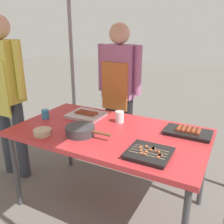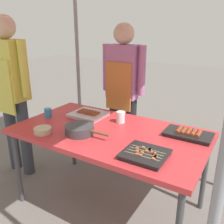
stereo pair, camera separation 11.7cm
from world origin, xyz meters
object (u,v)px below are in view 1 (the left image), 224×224
Objects in this scene: tray_meat_skewers at (149,153)px; drink_cup_by_wok at (45,114)px; cooking_wok at (80,130)px; customer_nearby at (6,86)px; vendor_woman at (119,85)px; condiment_bowl at (42,132)px; tray_pork_links at (86,115)px; stall_table at (109,136)px; drink_cup_near_edge at (120,117)px; tray_grilled_sausages at (188,132)px.

drink_cup_by_wok is (-1.11, 0.22, 0.03)m from tray_meat_skewers.
cooking_wok is 4.66× the size of drink_cup_by_wok.
customer_nearby reaches higher than tray_meat_skewers.
cooking_wok is 0.95m from vendor_woman.
condiment_bowl is 0.08× the size of customer_nearby.
condiment_bowl is (-0.87, -0.08, 0.01)m from tray_meat_skewers.
tray_pork_links is 0.87m from customer_nearby.
drink_cup_by_wok is 0.54m from customer_nearby.
stall_table is at bearing 47.13° from cooking_wok.
drink_cup_by_wok reaches higher than condiment_bowl.
tray_pork_links is 0.39m from drink_cup_by_wok.
drink_cup_near_edge is at bearing 51.11° from condiment_bowl.
customer_nearby reaches higher than stall_table.
drink_cup_by_wok is at bearing 0.11° from customer_nearby.
drink_cup_near_edge is at bearing -178.37° from tray_grilled_sausages.
tray_grilled_sausages is (0.60, 0.23, 0.07)m from stall_table.
drink_cup_by_wok is 0.88m from vendor_woman.
cooking_wok is at bearing 97.02° from vendor_woman.
cooking_wok is 0.53m from drink_cup_by_wok.
tray_meat_skewers is 0.17× the size of customer_nearby.
tray_grilled_sausages is 0.87m from cooking_wok.
drink_cup_by_wok is (-0.32, -0.22, 0.02)m from tray_pork_links.
tray_grilled_sausages is 2.57× the size of condiment_bowl.
cooking_wok is 1.04m from customer_nearby.
tray_grilled_sausages is 0.61m from drink_cup_near_edge.
customer_nearby is (-0.50, -0.00, 0.22)m from drink_cup_by_wok.
customer_nearby is at bearing -178.62° from stall_table.
drink_cup_near_edge reaches higher than condiment_bowl.
drink_cup_near_edge is (0.35, 0.02, 0.03)m from tray_pork_links.
tray_grilled_sausages is 0.22× the size of customer_nearby.
tray_grilled_sausages is 3.55× the size of drink_cup_near_edge.
tray_pork_links is 0.52m from condiment_bowl.
cooking_wok reaches higher than stall_table.
drink_cup_near_edge reaches higher than tray_grilled_sausages.
drink_cup_by_wok is (-0.51, 0.15, 0.00)m from cooking_wok.
tray_meat_skewers is 1.64m from customer_nearby.
drink_cup_near_edge is 1.22× the size of drink_cup_by_wok.
drink_cup_by_wok reaches higher than tray_pork_links.
vendor_woman is at bearing 125.89° from tray_meat_skewers.
condiment_bowl is 1.38× the size of drink_cup_near_edge.
tray_grilled_sausages is at bearing 11.30° from drink_cup_by_wok.
drink_cup_by_wok is (-0.24, 0.30, 0.02)m from condiment_bowl.
tray_grilled_sausages is at bearing 8.21° from customer_nearby.
vendor_woman reaches higher than stall_table.
tray_grilled_sausages is at bearing 2.06° from tray_pork_links.
tray_meat_skewers is at bearing -29.15° from stall_table.
vendor_woman is (0.39, 0.77, 0.16)m from drink_cup_by_wok.
condiment_bowl is 1.10m from vendor_woman.
customer_nearby reaches higher than tray_pork_links.
tray_pork_links is 0.83× the size of cooking_wok.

